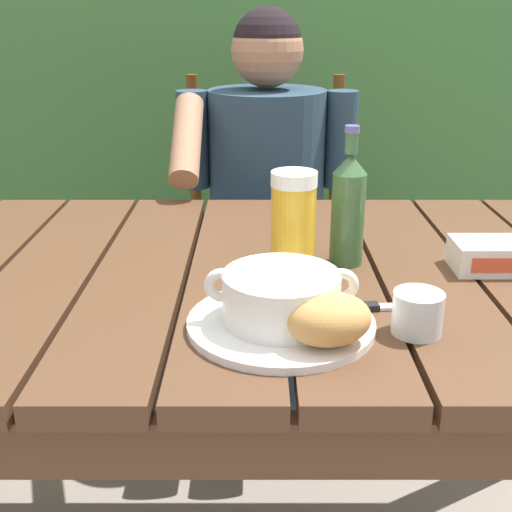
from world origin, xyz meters
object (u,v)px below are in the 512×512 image
object	(u,v)px
person_eating	(266,195)
beer_glass	(294,224)
water_glass_small	(418,313)
chair_near_diner	(266,241)
beer_bottle	(349,207)
butter_tub	(489,256)
bread_roll	(330,319)
soup_bowl	(282,296)
table_knife	(377,307)
serving_plate	(281,323)

from	to	relation	value
person_eating	beer_glass	xyz separation A→B (m)	(0.04, -0.70, 0.14)
person_eating	water_glass_small	world-z (taller)	person_eating
chair_near_diner	beer_glass	bearing A→B (deg)	-87.96
beer_bottle	butter_tub	bearing A→B (deg)	-7.36
bread_roll	beer_glass	bearing A→B (deg)	97.11
soup_bowl	water_glass_small	world-z (taller)	soup_bowl
bread_roll	chair_near_diner	bearing A→B (deg)	93.20
table_knife	water_glass_small	bearing A→B (deg)	-60.63
person_eating	table_knife	bearing A→B (deg)	-79.52
beer_bottle	water_glass_small	bearing A→B (deg)	-76.43
soup_bowl	table_knife	size ratio (longest dim) A/B	1.39
person_eating	serving_plate	xyz separation A→B (m)	(0.01, -0.90, 0.06)
butter_tub	serving_plate	bearing A→B (deg)	-149.20
soup_bowl	beer_glass	bearing A→B (deg)	82.31
soup_bowl	butter_tub	size ratio (longest dim) A/B	1.77
beer_glass	butter_tub	world-z (taller)	beer_glass
chair_near_diner	bread_roll	bearing A→B (deg)	-86.80
soup_bowl	bread_roll	distance (m)	0.09
soup_bowl	beer_bottle	size ratio (longest dim) A/B	0.88
serving_plate	soup_bowl	world-z (taller)	soup_bowl
serving_plate	butter_tub	bearing A→B (deg)	30.80
chair_near_diner	beer_bottle	size ratio (longest dim) A/B	4.06
beer_glass	butter_tub	bearing A→B (deg)	3.64
person_eating	butter_tub	world-z (taller)	person_eating
soup_bowl	table_knife	xyz separation A→B (m)	(0.15, 0.06, -0.04)
bread_roll	butter_tub	world-z (taller)	bread_roll
person_eating	soup_bowl	world-z (taller)	person_eating
bread_roll	person_eating	bearing A→B (deg)	94.05
soup_bowl	table_knife	bearing A→B (deg)	21.56
serving_plate	beer_bottle	size ratio (longest dim) A/B	1.10
person_eating	serving_plate	distance (m)	0.90
beer_glass	table_knife	xyz separation A→B (m)	(0.12, -0.14, -0.09)
soup_bowl	beer_bottle	distance (m)	0.28
beer_glass	beer_bottle	size ratio (longest dim) A/B	0.73
soup_bowl	chair_near_diner	bearing A→B (deg)	90.29
person_eating	butter_tub	bearing A→B (deg)	-61.08
table_knife	beer_bottle	bearing A→B (deg)	96.62
butter_tub	water_glass_small	bearing A→B (deg)	-127.04
table_knife	beer_glass	bearing A→B (deg)	130.86
chair_near_diner	beer_bottle	distance (m)	0.93
person_eating	beer_bottle	xyz separation A→B (m)	(0.13, -0.65, 0.16)
beer_glass	water_glass_small	size ratio (longest dim) A/B	2.53
serving_plate	bread_roll	xyz separation A→B (m)	(0.06, -0.07, 0.04)
beer_bottle	person_eating	bearing A→B (deg)	101.61
beer_glass	beer_bottle	bearing A→B (deg)	28.39
soup_bowl	beer_glass	world-z (taller)	beer_glass
water_glass_small	bread_roll	bearing A→B (deg)	-157.66
person_eating	water_glass_small	distance (m)	0.94
beer_bottle	water_glass_small	world-z (taller)	beer_bottle
serving_plate	bread_roll	distance (m)	0.10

